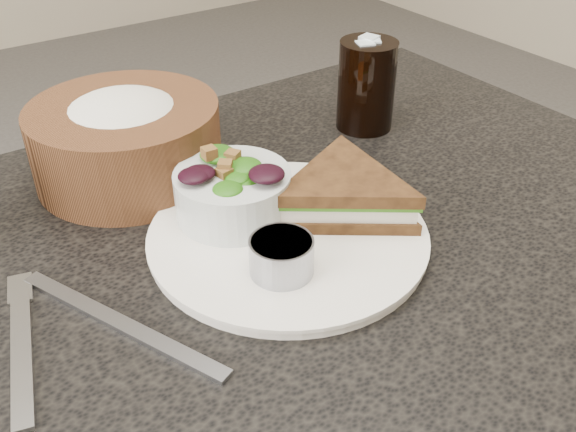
# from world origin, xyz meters

# --- Properties ---
(dinner_plate) EXTENTS (0.27, 0.27, 0.01)m
(dinner_plate) POSITION_xyz_m (0.03, 0.01, 0.76)
(dinner_plate) COLOR white
(dinner_plate) RESTS_ON dining_table
(sandwich) EXTENTS (0.23, 0.23, 0.04)m
(sandwich) POSITION_xyz_m (0.10, 0.01, 0.78)
(sandwich) COLOR #523317
(sandwich) RESTS_ON dinner_plate
(salad_bowl) EXTENTS (0.14, 0.14, 0.07)m
(salad_bowl) POSITION_xyz_m (0.01, 0.07, 0.79)
(salad_bowl) COLOR silver
(salad_bowl) RESTS_ON dinner_plate
(dressing_ramekin) EXTENTS (0.07, 0.07, 0.03)m
(dressing_ramekin) POSITION_xyz_m (-0.01, -0.04, 0.78)
(dressing_ramekin) COLOR #90939E
(dressing_ramekin) RESTS_ON dinner_plate
(orange_wedge) EXTENTS (0.08, 0.08, 0.02)m
(orange_wedge) POSITION_xyz_m (0.06, 0.07, 0.77)
(orange_wedge) COLOR #F7520B
(orange_wedge) RESTS_ON dinner_plate
(fork) EXTENTS (0.06, 0.16, 0.00)m
(fork) POSITION_xyz_m (-0.22, 0.01, 0.75)
(fork) COLOR #B5B5B6
(fork) RESTS_ON dining_table
(knife) EXTENTS (0.10, 0.21, 0.00)m
(knife) POSITION_xyz_m (-0.15, -0.01, 0.75)
(knife) COLOR #9698A0
(knife) RESTS_ON dining_table
(bread_basket) EXTENTS (0.25, 0.25, 0.12)m
(bread_basket) POSITION_xyz_m (-0.04, 0.21, 0.81)
(bread_basket) COLOR brown
(bread_basket) RESTS_ON dining_table
(cola_glass) EXTENTS (0.08, 0.08, 0.12)m
(cola_glass) POSITION_xyz_m (0.26, 0.16, 0.81)
(cola_glass) COLOR black
(cola_glass) RESTS_ON dining_table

